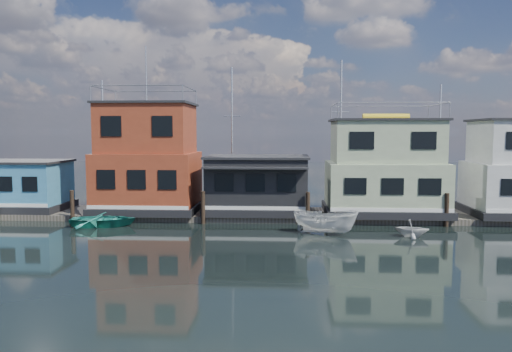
# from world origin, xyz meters

# --- Properties ---
(ground) EXTENTS (160.00, 160.00, 0.00)m
(ground) POSITION_xyz_m (0.00, 0.00, 0.00)
(ground) COLOR black
(ground) RESTS_ON ground
(dock) EXTENTS (48.00, 5.00, 0.40)m
(dock) POSITION_xyz_m (0.00, 12.00, 0.20)
(dock) COLOR #595147
(dock) RESTS_ON ground
(houseboat_blue) EXTENTS (6.40, 4.90, 3.66)m
(houseboat_blue) POSITION_xyz_m (-18.00, 12.00, 2.21)
(houseboat_blue) COLOR black
(houseboat_blue) RESTS_ON dock
(houseboat_red) EXTENTS (7.40, 5.90, 11.86)m
(houseboat_red) POSITION_xyz_m (-8.50, 12.00, 4.10)
(houseboat_red) COLOR black
(houseboat_red) RESTS_ON dock
(houseboat_dark) EXTENTS (7.40, 6.10, 4.06)m
(houseboat_dark) POSITION_xyz_m (-0.50, 11.98, 2.42)
(houseboat_dark) COLOR black
(houseboat_dark) RESTS_ON dock
(houseboat_green) EXTENTS (8.40, 5.90, 7.03)m
(houseboat_green) POSITION_xyz_m (8.50, 12.00, 3.55)
(houseboat_green) COLOR black
(houseboat_green) RESTS_ON dock
(pilings) EXTENTS (42.28, 0.28, 2.20)m
(pilings) POSITION_xyz_m (-0.33, 9.20, 1.10)
(pilings) COLOR #2D2116
(pilings) RESTS_ON ground
(background_masts) EXTENTS (36.40, 0.16, 12.00)m
(background_masts) POSITION_xyz_m (4.76, 18.00, 5.55)
(background_masts) COLOR silver
(background_masts) RESTS_ON ground
(dinghy_white) EXTENTS (2.30, 2.09, 1.04)m
(dinghy_white) POSITION_xyz_m (8.94, 5.81, 0.52)
(dinghy_white) COLOR beige
(dinghy_white) RESTS_ON ground
(motorboat) EXTENTS (4.28, 2.78, 1.55)m
(motorboat) POSITION_xyz_m (3.93, 6.29, 0.77)
(motorboat) COLOR silver
(motorboat) RESTS_ON ground
(dinghy_teal) EXTENTS (4.58, 3.57, 0.87)m
(dinghy_teal) POSITION_xyz_m (-10.35, 7.90, 0.43)
(dinghy_teal) COLOR #227D6F
(dinghy_teal) RESTS_ON ground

